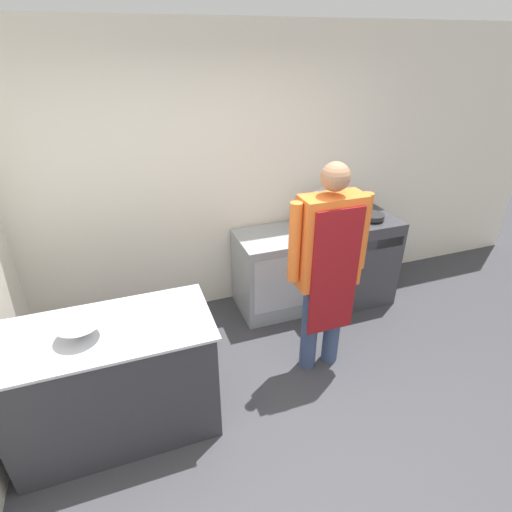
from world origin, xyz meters
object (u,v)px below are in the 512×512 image
stove (345,259)px  sauce_pot (360,206)px  stock_pot (327,203)px  person_cook (328,261)px  fridge_unit (272,273)px  saute_pan (373,216)px  mixing_bowl (80,330)px

stove → sauce_pot: 0.58m
stock_pot → sauce_pot: 0.41m
sauce_pot → person_cook: bearing=-133.0°
stove → fridge_unit: 0.82m
stove → saute_pan: bearing=-31.6°
fridge_unit → stock_pot: 0.90m
person_cook → stock_pot: person_cook is taller
stove → saute_pan: 0.56m
person_cook → sauce_pot: size_ratio=9.29×
stove → mixing_bowl: bearing=-158.0°
person_cook → sauce_pot: (0.91, 0.98, -0.02)m
mixing_bowl → saute_pan: (2.70, 0.90, 0.03)m
saute_pan → sauce_pot: sauce_pot is taller
person_cook → stove: bearing=49.9°
person_cook → saute_pan: (0.91, 0.74, -0.05)m
person_cook → saute_pan: size_ratio=7.78×
mixing_bowl → stove: bearing=22.0°
fridge_unit → sauce_pot: 1.16m
mixing_bowl → person_cook: bearing=4.9°
stock_pot → sauce_pot: bearing=0.0°
saute_pan → sauce_pot: 0.24m
stock_pot → saute_pan: (0.40, -0.23, -0.11)m
fridge_unit → stove: bearing=-4.3°
person_cook → sauce_pot: person_cook is taller
fridge_unit → person_cook: 1.11m
stove → mixing_bowl: mixing_bowl is taller
fridge_unit → person_cook: person_cook is taller
stock_pot → stove: bearing=-29.1°
stove → fridge_unit: stove is taller
stove → person_cook: (-0.72, -0.86, 0.56)m
sauce_pot → mixing_bowl: bearing=-157.3°
person_cook → stock_pot: 1.10m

